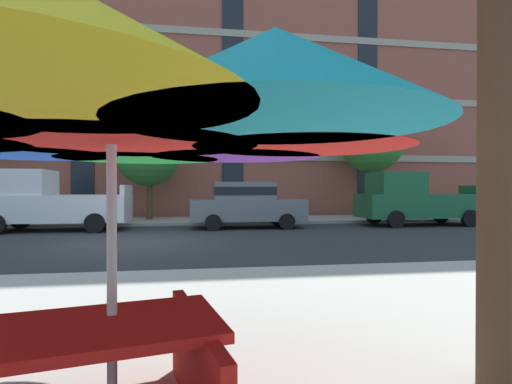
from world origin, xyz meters
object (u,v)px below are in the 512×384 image
pickup_green_midblock (415,201)px  street_tree_middle (148,153)px  pickup_white (49,202)px  sedan_gray (246,203)px  street_tree_right (373,140)px  patio_umbrella (111,109)px  picnic_table (55,380)px

pickup_green_midblock → street_tree_middle: 11.90m
pickup_white → sedan_gray: 7.19m
pickup_green_midblock → street_tree_right: street_tree_right is taller
street_tree_right → patio_umbrella: bearing=-119.9°
picnic_table → street_tree_right: bearing=59.7°
street_tree_middle → street_tree_right: street_tree_right is taller
street_tree_middle → picnic_table: street_tree_middle is taller
pickup_green_midblock → patio_umbrella: 15.90m
street_tree_middle → pickup_green_midblock: bearing=-17.2°
sedan_gray → patio_umbrella: size_ratio=1.16×
picnic_table → street_tree_middle: bearing=95.0°
street_tree_middle → street_tree_right: size_ratio=0.84×
pickup_white → patio_umbrella: patio_umbrella is taller
street_tree_middle → picnic_table: bearing=-85.0°
sedan_gray → patio_umbrella: patio_umbrella is taller
street_tree_middle → picnic_table: size_ratio=2.21×
pickup_green_midblock → sedan_gray: bearing=-180.0°
sedan_gray → pickup_green_midblock: 7.07m
street_tree_right → patio_umbrella: street_tree_right is taller
pickup_green_midblock → patio_umbrella: patio_umbrella is taller
street_tree_middle → picnic_table: (1.42, -16.37, -2.65)m
patio_umbrella → picnic_table: (-0.26, -0.21, -1.53)m
street_tree_right → patio_umbrella: size_ratio=1.44×
pickup_white → picnic_table: bearing=-70.8°
pickup_white → street_tree_middle: street_tree_middle is taller
pickup_green_midblock → picnic_table: bearing=-127.1°
street_tree_right → picnic_table: bearing=-120.3°
patio_umbrella → street_tree_middle: bearing=95.9°
pickup_white → sedan_gray: (7.19, -0.00, -0.08)m
pickup_green_midblock → patio_umbrella: bearing=-126.8°
picnic_table → patio_umbrella: bearing=38.7°
pickup_white → patio_umbrella: size_ratio=1.35×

